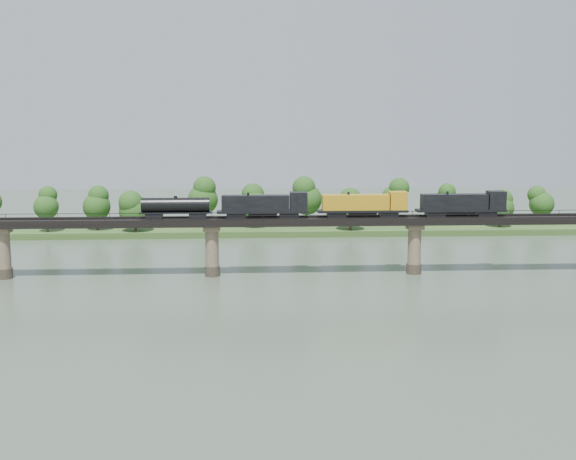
{
  "coord_description": "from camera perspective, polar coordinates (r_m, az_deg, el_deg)",
  "views": [
    {
      "loc": [
        7.42,
        -109.03,
        31.39
      ],
      "look_at": [
        14.88,
        30.0,
        9.0
      ],
      "focal_mm": 45.0,
      "sensor_mm": 36.0,
      "label": 1
    }
  ],
  "objects": [
    {
      "name": "bridge_superstructure",
      "position": [
        140.6,
        -6.07,
        1.07
      ],
      "size": [
        220.0,
        4.9,
        0.75
      ],
      "color": "black",
      "rests_on": "bridge"
    },
    {
      "name": "freight_train",
      "position": [
        141.01,
        3.35,
        1.98
      ],
      "size": [
        71.73,
        2.79,
        4.94
      ],
      "color": "black",
      "rests_on": "bridge"
    },
    {
      "name": "far_treeline",
      "position": [
        191.53,
        -7.74,
        2.29
      ],
      "size": [
        289.06,
        17.54,
        13.6
      ],
      "color": "#382619",
      "rests_on": "far_bank"
    },
    {
      "name": "far_bank",
      "position": [
        196.57,
        -5.2,
        0.14
      ],
      "size": [
        300.0,
        24.0,
        1.6
      ],
      "primitive_type": "cube",
      "color": "#2F4F1F",
      "rests_on": "ground"
    },
    {
      "name": "ground",
      "position": [
        113.7,
        -6.74,
        -6.95
      ],
      "size": [
        400.0,
        400.0,
        0.0
      ],
      "primitive_type": "plane",
      "color": "#3B4B3B",
      "rests_on": "ground"
    },
    {
      "name": "bridge",
      "position": [
        141.63,
        -6.02,
        -1.47
      ],
      "size": [
        236.0,
        30.0,
        11.5
      ],
      "color": "#473A2D",
      "rests_on": "ground"
    }
  ]
}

